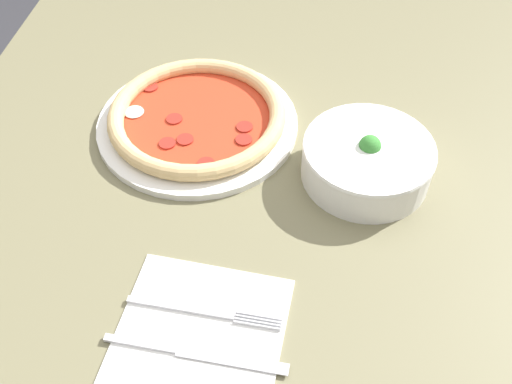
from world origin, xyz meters
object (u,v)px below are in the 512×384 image
object	(u,v)px
pizza	(197,118)
knife	(187,352)
bowl	(367,158)
fork	(202,312)

from	to	relation	value
pizza	knife	world-z (taller)	pizza
pizza	bowl	bearing A→B (deg)	73.73
knife	fork	bearing A→B (deg)	85.96
bowl	fork	distance (m)	0.33
bowl	knife	bearing A→B (deg)	-33.39
pizza	fork	xyz separation A→B (m)	(0.34, 0.07, -0.01)
knife	pizza	bearing A→B (deg)	102.75
bowl	fork	size ratio (longest dim) A/B	0.99
bowl	fork	xyz separation A→B (m)	(0.26, -0.20, -0.03)
fork	pizza	bearing A→B (deg)	105.36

